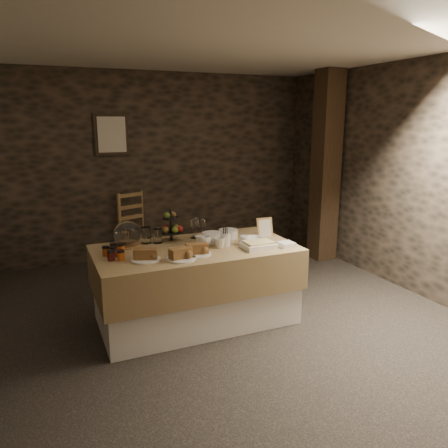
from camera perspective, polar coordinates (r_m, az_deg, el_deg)
name	(u,v)px	position (r m, az deg, el deg)	size (l,w,h in m)	color
ground_plane	(182,331)	(4.27, -5.46, -13.69)	(5.50, 5.00, 0.01)	black
room_shell	(178,165)	(3.82, -5.98, 7.62)	(5.52, 5.02, 2.60)	black
buffet_table	(196,279)	(4.30, -3.70, -7.17)	(1.91, 1.01, 0.75)	white
chair	(138,230)	(6.29, -11.15, -0.77)	(0.57, 0.56, 0.75)	olive
timber_column	(326,168)	(6.23, 13.14, 7.19)	(0.30, 0.30, 2.60)	black
framed_picture	(112,135)	(6.18, -14.47, 11.25)	(0.45, 0.04, 0.55)	#2F2418
plate_stack_a	(211,237)	(4.35, -1.65, -1.75)	(0.19, 0.19, 0.10)	white
plate_stack_b	(228,234)	(4.52, 0.55, -1.26)	(0.20, 0.20, 0.09)	white
cutlery_holder	(225,240)	(4.22, 0.17, -2.09)	(0.10, 0.10, 0.12)	white
cup_a	(205,241)	(4.22, -2.53, -2.26)	(0.12, 0.12, 0.10)	white
cup_b	(220,243)	(4.16, -0.56, -2.47)	(0.11, 0.11, 0.10)	white
mug_c	(200,241)	(4.25, -3.15, -2.17)	(0.09, 0.09, 0.10)	white
mug_d	(244,240)	(4.26, 2.63, -2.13)	(0.08, 0.08, 0.09)	white
bowl	(252,239)	(4.38, 3.69, -2.02)	(0.19, 0.19, 0.05)	white
cake_dome	(128,236)	(4.30, -12.49, -1.48)	(0.26, 0.26, 0.26)	olive
fruit_stand	(172,228)	(4.41, -6.84, -0.53)	(0.23, 0.23, 0.33)	black
bread_platter_left	(145,256)	(3.85, -10.22, -4.14)	(0.26, 0.26, 0.11)	white
bread_platter_center	(181,255)	(3.84, -5.65, -4.07)	(0.26, 0.26, 0.11)	white
bread_platter_right	(197,251)	(3.96, -3.56, -3.48)	(0.26, 0.26, 0.11)	white
jam_jars	(114,252)	(4.02, -14.12, -3.62)	(0.20, 0.32, 0.07)	#4C1513
tart_dish	(258,245)	(4.16, 4.52, -2.75)	(0.30, 0.22, 0.07)	white
square_dish	(286,244)	(4.24, 8.13, -2.66)	(0.14, 0.14, 0.04)	white
menu_frame	(265,228)	(4.56, 5.34, -0.54)	(0.17, 0.02, 0.22)	olive
storage_jar_a	(146,235)	(4.38, -10.15, -1.44)	(0.10, 0.10, 0.16)	white
storage_jar_b	(158,236)	(4.37, -8.66, -1.55)	(0.09, 0.09, 0.14)	white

